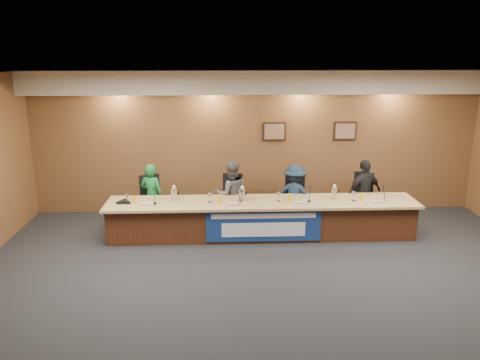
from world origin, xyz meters
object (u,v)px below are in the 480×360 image
object	(u,v)px
carafe_left	(174,195)
carafe_right	(334,193)
office_chair_a	(153,204)
banner	(264,226)
panelist_a	(152,196)
panelist_d	(364,193)
panelist_b	(231,194)
speakerphone	(124,202)
office_chair_b	(231,203)
dais_body	(262,219)
panelist_c	(295,195)
carafe_mid	(242,195)
office_chair_d	(362,201)
office_chair_c	(294,202)

from	to	relation	value
carafe_left	carafe_right	size ratio (longest dim) A/B	1.05
office_chair_a	banner	bearing A→B (deg)	-48.42
banner	panelist_a	bearing A→B (deg)	156.57
panelist_d	banner	bearing A→B (deg)	1.37
panelist_b	speakerphone	bearing A→B (deg)	6.80
panelist_a	speakerphone	distance (m)	0.76
panelist_d	office_chair_a	bearing A→B (deg)	-23.61
panelist_b	office_chair_a	bearing A→B (deg)	-12.84
office_chair_b	dais_body	bearing A→B (deg)	-37.51
banner	panelist_b	bearing A→B (deg)	121.42
panelist_c	carafe_mid	distance (m)	1.29
dais_body	carafe_right	distance (m)	1.53
carafe_right	office_chair_a	bearing A→B (deg)	170.12
panelist_a	office_chair_d	size ratio (longest dim) A/B	2.87
carafe_mid	carafe_right	distance (m)	1.83
panelist_c	carafe_right	xyz separation A→B (m)	(0.70, -0.54, 0.21)
banner	dais_body	bearing A→B (deg)	90.00
carafe_left	carafe_mid	bearing A→B (deg)	-2.62
panelist_a	carafe_left	xyz separation A→B (m)	(0.51, -0.51, 0.19)
office_chair_d	carafe_left	world-z (taller)	carafe_left
office_chair_a	office_chair_c	bearing A→B (deg)	-22.86
panelist_a	office_chair_c	world-z (taller)	panelist_a
panelist_d	carafe_right	world-z (taller)	panelist_d
panelist_d	speakerphone	xyz separation A→B (m)	(-4.90, -0.61, 0.07)
panelist_c	panelist_a	bearing A→B (deg)	20.06
dais_body	office_chair_c	distance (m)	1.00
office_chair_a	carafe_left	distance (m)	0.89
panelist_b	speakerphone	xyz separation A→B (m)	(-2.09, -0.61, 0.06)
banner	panelist_c	world-z (taller)	panelist_c
office_chair_c	office_chair_a	bearing A→B (deg)	-166.73
panelist_a	speakerphone	world-z (taller)	panelist_a
panelist_c	carafe_right	distance (m)	0.90
office_chair_d	panelist_d	bearing A→B (deg)	-70.11
panelist_b	office_chair_c	xyz separation A→B (m)	(1.33, 0.10, -0.23)
office_chair_d	carafe_mid	xyz separation A→B (m)	(-2.60, -0.67, 0.40)
dais_body	panelist_b	size ratio (longest dim) A/B	4.21
panelist_c	carafe_mid	xyz separation A→B (m)	(-1.13, -0.57, 0.21)
office_chair_b	speakerphone	xyz separation A→B (m)	(-2.09, -0.71, 0.30)
panelist_a	panelist_d	distance (m)	4.45
banner	panelist_c	size ratio (longest dim) A/B	1.65
panelist_c	panelist_d	xyz separation A→B (m)	(1.47, 0.00, 0.04)
dais_body	office_chair_d	distance (m)	2.31
office_chair_b	office_chair_d	distance (m)	2.80
panelist_b	office_chair_d	size ratio (longest dim) A/B	2.97
office_chair_b	carafe_left	bearing A→B (deg)	-141.38
panelist_a	carafe_mid	xyz separation A→B (m)	(1.84, -0.57, 0.19)
carafe_left	speakerphone	world-z (taller)	carafe_left
dais_body	carafe_right	world-z (taller)	carafe_right
office_chair_d	speakerphone	world-z (taller)	speakerphone
office_chair_a	office_chair_c	distance (m)	2.98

